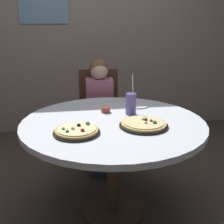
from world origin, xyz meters
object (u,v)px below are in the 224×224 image
(pizza_veggie, at_px, (144,124))
(plate_small, at_px, (137,106))
(dining_table, at_px, (113,133))
(soda_cup, at_px, (131,104))
(diner_child, at_px, (100,121))
(sauce_bowl, at_px, (106,110))
(pizza_cheese, at_px, (77,131))
(chair_wooden, at_px, (99,111))

(pizza_veggie, xyz_separation_m, plate_small, (0.07, 0.47, -0.01))
(dining_table, xyz_separation_m, soda_cup, (0.16, 0.13, 0.17))
(diner_child, xyz_separation_m, pizza_veggie, (0.19, -0.89, 0.28))
(dining_table, distance_m, diner_child, 0.77)
(diner_child, distance_m, plate_small, 0.56)
(sauce_bowl, bearing_deg, dining_table, -83.60)
(dining_table, xyz_separation_m, pizza_cheese, (-0.26, -0.20, 0.11))
(sauce_bowl, height_order, plate_small, sauce_bowl)
(diner_child, bearing_deg, soda_cup, -75.17)
(diner_child, bearing_deg, chair_wooden, 86.40)
(plate_small, bearing_deg, soda_cup, -117.27)
(pizza_cheese, relative_size, soda_cup, 0.97)
(chair_wooden, relative_size, pizza_cheese, 3.19)
(dining_table, distance_m, plate_small, 0.43)
(diner_child, xyz_separation_m, soda_cup, (0.16, -0.61, 0.35))
(chair_wooden, bearing_deg, dining_table, -90.39)
(sauce_bowl, relative_size, plate_small, 0.39)
(dining_table, bearing_deg, chair_wooden, 89.61)
(pizza_veggie, relative_size, sauce_bowl, 4.68)
(pizza_veggie, xyz_separation_m, pizza_cheese, (-0.45, -0.05, 0.00))
(dining_table, bearing_deg, pizza_cheese, -143.40)
(pizza_cheese, height_order, sauce_bowl, pizza_cheese)
(soda_cup, bearing_deg, sauce_bowl, 157.18)
(chair_wooden, height_order, soda_cup, soda_cup)
(chair_wooden, xyz_separation_m, pizza_cheese, (-0.27, -1.12, 0.24))
(chair_wooden, bearing_deg, pizza_cheese, -103.53)
(dining_table, relative_size, plate_small, 7.19)
(pizza_veggie, relative_size, pizza_cheese, 1.10)
(chair_wooden, distance_m, diner_child, 0.19)
(chair_wooden, height_order, plate_small, chair_wooden)
(pizza_cheese, xyz_separation_m, soda_cup, (0.42, 0.33, 0.06))
(sauce_bowl, bearing_deg, pizza_cheese, -120.81)
(chair_wooden, relative_size, sauce_bowl, 13.57)
(chair_wooden, relative_size, diner_child, 0.88)
(diner_child, distance_m, pizza_veggie, 0.95)
(diner_child, height_order, soda_cup, diner_child)
(dining_table, bearing_deg, plate_small, 51.76)
(diner_child, bearing_deg, pizza_cheese, -105.38)
(chair_wooden, xyz_separation_m, diner_child, (-0.01, -0.18, -0.05))
(chair_wooden, distance_m, sauce_bowl, 0.76)
(pizza_veggie, height_order, soda_cup, soda_cup)
(dining_table, bearing_deg, diner_child, 90.40)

